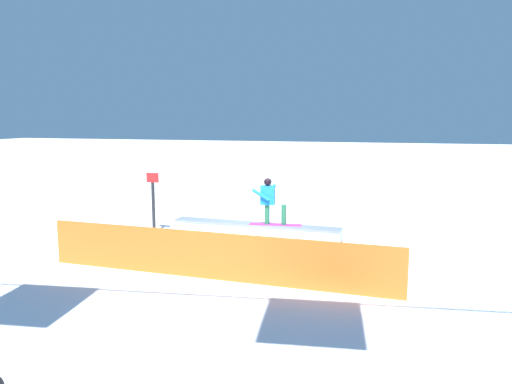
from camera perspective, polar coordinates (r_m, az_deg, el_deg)
ground_plane at (r=14.54m, az=-0.06°, el=-5.79°), size 120.00×120.00×0.00m
grind_box at (r=14.47m, az=-0.06°, el=-4.83°), size 5.05×0.74×0.56m
snowboarder at (r=14.11m, az=1.61°, el=-0.91°), size 1.53×0.52×1.35m
safety_fence at (r=11.18m, az=-5.01°, el=-7.39°), size 8.40×0.42×1.08m
trail_marker at (r=15.74m, az=-11.81°, el=-1.03°), size 0.40×0.10×1.92m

